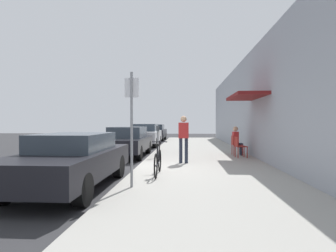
{
  "coord_description": "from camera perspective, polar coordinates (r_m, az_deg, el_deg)",
  "views": [
    {
      "loc": [
        1.62,
        -8.46,
        1.58
      ],
      "look_at": [
        0.54,
        8.01,
        1.37
      ],
      "focal_mm": 29.07,
      "sensor_mm": 36.0,
      "label": 1
    }
  ],
  "objects": [
    {
      "name": "ground_plane",
      "position": [
        8.76,
        -7.08,
        -9.67
      ],
      "size": [
        60.0,
        60.0,
        0.0
      ],
      "primitive_type": "plane",
      "color": "#2D2D30"
    },
    {
      "name": "sidewalk_slab",
      "position": [
        10.59,
        7.18,
        -7.53
      ],
      "size": [
        4.5,
        32.0,
        0.12
      ],
      "primitive_type": "cube",
      "color": "#9E9B93",
      "rests_on": "ground_plane"
    },
    {
      "name": "building_facade",
      "position": [
        10.92,
        19.9,
        4.95
      ],
      "size": [
        1.4,
        32.0,
        4.78
      ],
      "color": "#999EA8",
      "rests_on": "ground_plane"
    },
    {
      "name": "parked_car_0",
      "position": [
        6.97,
        -19.41,
        -6.61
      ],
      "size": [
        1.8,
        4.4,
        1.31
      ],
      "color": "black",
      "rests_on": "ground_plane"
    },
    {
      "name": "parked_car_1",
      "position": [
        12.82,
        -8.52,
        -3.16
      ],
      "size": [
        1.8,
        4.4,
        1.38
      ],
      "color": "black",
      "rests_on": "ground_plane"
    },
    {
      "name": "parked_car_2",
      "position": [
        18.4,
        -4.75,
        -1.81
      ],
      "size": [
        1.8,
        4.4,
        1.48
      ],
      "color": "#B7B7BC",
      "rests_on": "ground_plane"
    },
    {
      "name": "parked_car_3",
      "position": [
        23.81,
        -2.8,
        -1.29
      ],
      "size": [
        1.8,
        4.4,
        1.42
      ],
      "color": "black",
      "rests_on": "ground_plane"
    },
    {
      "name": "parking_meter",
      "position": [
        11.42,
        -2.14,
        -2.75
      ],
      "size": [
        0.12,
        0.1,
        1.32
      ],
      "color": "slate",
      "rests_on": "sidewalk_slab"
    },
    {
      "name": "street_sign",
      "position": [
        6.19,
        -7.63,
        1.27
      ],
      "size": [
        0.32,
        0.06,
        2.6
      ],
      "color": "gray",
      "rests_on": "sidewalk_slab"
    },
    {
      "name": "bicycle_0",
      "position": [
        7.64,
        -2.13,
        -7.55
      ],
      "size": [
        0.46,
        1.71,
        0.9
      ],
      "color": "black",
      "rests_on": "sidewalk_slab"
    },
    {
      "name": "cafe_chair_0",
      "position": [
        11.7,
        14.71,
        -3.98
      ],
      "size": [
        0.49,
        0.49,
        0.87
      ],
      "color": "maroon",
      "rests_on": "sidewalk_slab"
    },
    {
      "name": "cafe_chair_1",
      "position": [
        12.56,
        13.95,
        -3.66
      ],
      "size": [
        0.46,
        0.46,
        0.87
      ],
      "color": "maroon",
      "rests_on": "sidewalk_slab"
    },
    {
      "name": "seated_patron_1",
      "position": [
        12.56,
        14.22,
        -2.78
      ],
      "size": [
        0.44,
        0.37,
        1.29
      ],
      "color": "#232838",
      "rests_on": "sidewalk_slab"
    },
    {
      "name": "pedestrian_standing",
      "position": [
        9.79,
        3.28,
        -1.97
      ],
      "size": [
        0.36,
        0.22,
        1.7
      ],
      "color": "#232838",
      "rests_on": "sidewalk_slab"
    }
  ]
}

